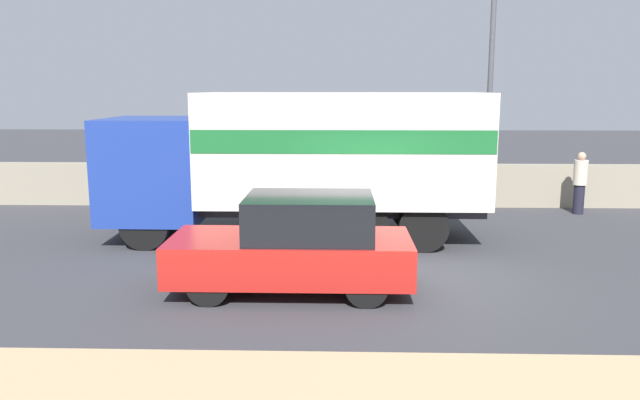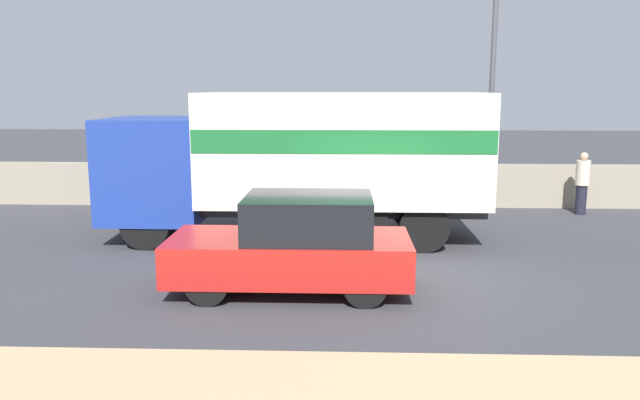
{
  "view_description": "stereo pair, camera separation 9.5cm",
  "coord_description": "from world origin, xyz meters",
  "px_view_note": "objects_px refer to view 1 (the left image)",
  "views": [
    {
      "loc": [
        -0.49,
        -10.37,
        3.27
      ],
      "look_at": [
        -0.83,
        1.23,
        1.2
      ],
      "focal_mm": 35.0,
      "sensor_mm": 36.0,
      "label": 1
    },
    {
      "loc": [
        -0.39,
        -10.37,
        3.27
      ],
      "look_at": [
        -0.83,
        1.23,
        1.2
      ],
      "focal_mm": 35.0,
      "sensor_mm": 36.0,
      "label": 2
    }
  ],
  "objects_px": {
    "street_lamp": "(492,35)",
    "pedestrian": "(580,182)",
    "box_truck": "(305,154)",
    "car_hatchback": "(296,245)"
  },
  "relations": [
    {
      "from": "box_truck",
      "to": "pedestrian",
      "type": "xyz_separation_m",
      "value": [
        7.08,
        3.01,
        -1.02
      ]
    },
    {
      "from": "street_lamp",
      "to": "pedestrian",
      "type": "bearing_deg",
      "value": -3.84
    },
    {
      "from": "street_lamp",
      "to": "car_hatchback",
      "type": "bearing_deg",
      "value": -124.17
    },
    {
      "from": "car_hatchback",
      "to": "pedestrian",
      "type": "distance_m",
      "value": 9.66
    },
    {
      "from": "street_lamp",
      "to": "car_hatchback",
      "type": "xyz_separation_m",
      "value": [
        -4.61,
        -6.79,
        -3.85
      ]
    },
    {
      "from": "box_truck",
      "to": "car_hatchback",
      "type": "relative_size",
      "value": 2.09
    },
    {
      "from": "box_truck",
      "to": "pedestrian",
      "type": "bearing_deg",
      "value": -156.99
    },
    {
      "from": "street_lamp",
      "to": "box_truck",
      "type": "xyz_separation_m",
      "value": [
        -4.65,
        -3.17,
        -2.75
      ]
    },
    {
      "from": "street_lamp",
      "to": "box_truck",
      "type": "relative_size",
      "value": 1.0
    },
    {
      "from": "street_lamp",
      "to": "car_hatchback",
      "type": "distance_m",
      "value": 9.06
    }
  ]
}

